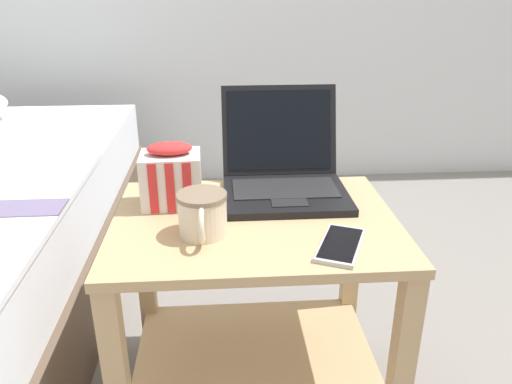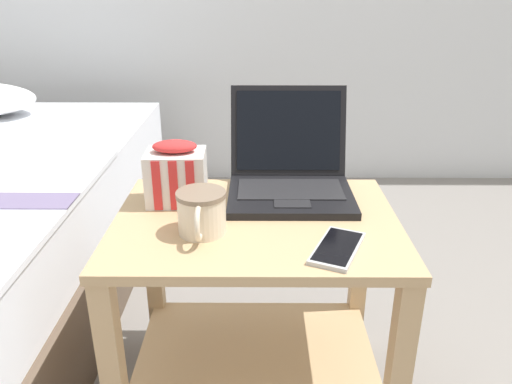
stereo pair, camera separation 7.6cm
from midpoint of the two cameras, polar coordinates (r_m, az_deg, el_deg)
name	(u,v)px [view 1 (the left image)]	position (r m, az deg, el deg)	size (l,w,h in m)	color
bedside_table	(255,289)	(1.21, -1.95, -11.07)	(0.64, 0.48, 0.52)	tan
laptop	(283,172)	(1.25, 1.42, 2.24)	(0.30, 0.31, 0.24)	black
mug_front_left	(202,212)	(1.04, -8.24, -2.34)	(0.10, 0.14, 0.09)	beige
snack_bag	(171,177)	(1.19, -11.47, 1.68)	(0.14, 0.11, 0.15)	silver
cell_phone	(340,245)	(1.01, 7.51, -6.04)	(0.13, 0.18, 0.01)	#B7BABC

